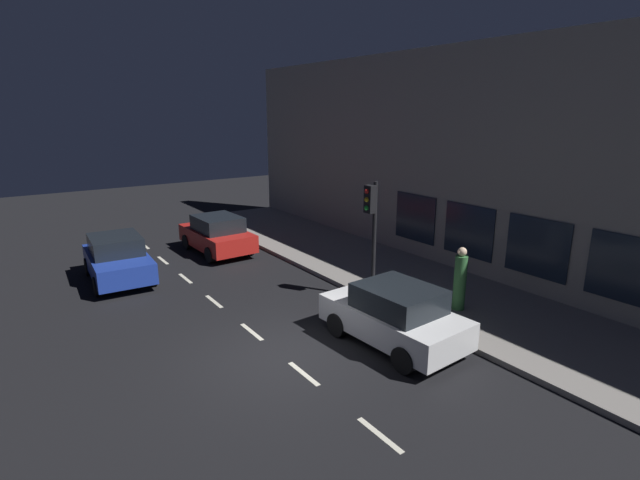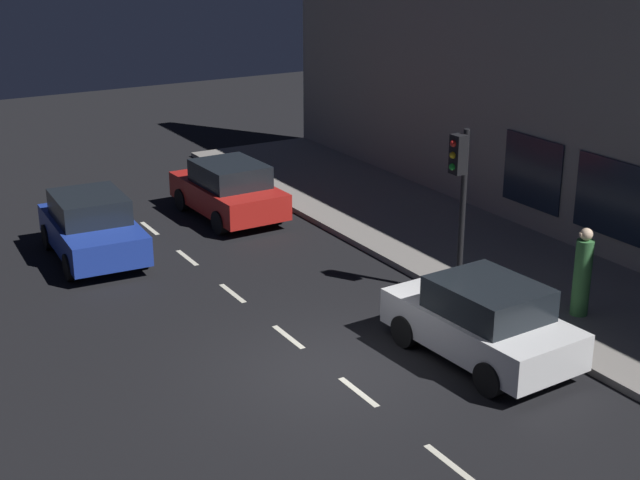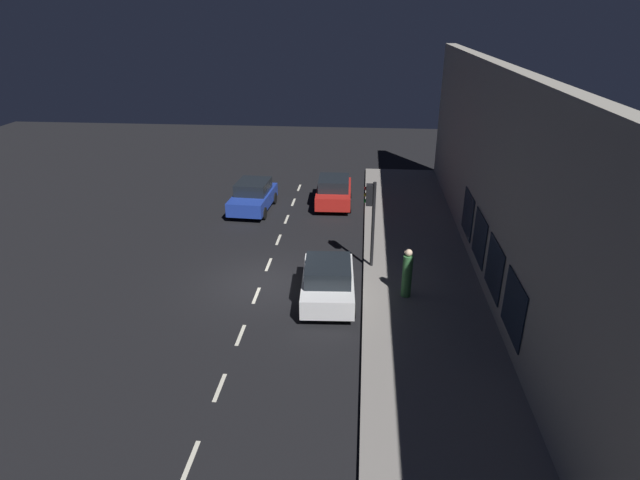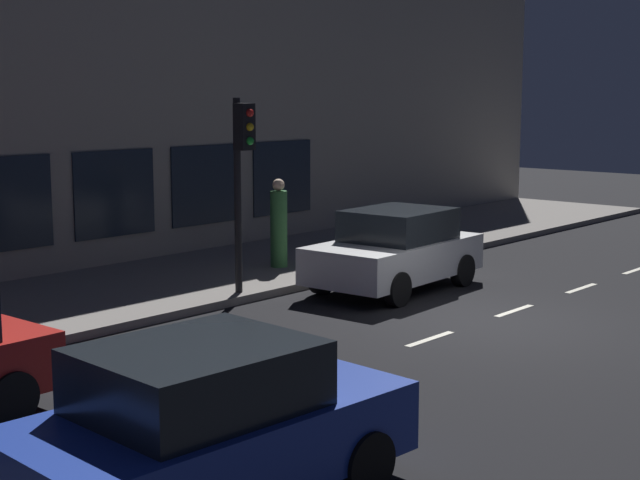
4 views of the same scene
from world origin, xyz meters
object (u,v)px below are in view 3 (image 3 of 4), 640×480
at_px(parked_car_2, 253,196).
at_px(traffic_light, 371,208).
at_px(parked_car_0, 334,191).
at_px(parked_car_1, 328,281).
at_px(pedestrian_0, 407,274).

bearing_deg(parked_car_2, traffic_light, 137.17).
xyz_separation_m(traffic_light, parked_car_2, (-6.15, 6.37, -1.87)).
xyz_separation_m(parked_car_0, parked_car_1, (0.43, -10.27, -0.00)).
bearing_deg(traffic_light, parked_car_1, -118.90).
bearing_deg(traffic_light, parked_car_0, 104.20).
bearing_deg(pedestrian_0, parked_car_1, 110.65).
bearing_deg(parked_car_2, parked_car_0, -160.84).
xyz_separation_m(parked_car_1, pedestrian_0, (2.86, 0.31, 0.25)).
distance_m(traffic_light, parked_car_0, 8.04).
distance_m(parked_car_0, pedestrian_0, 10.50).
height_order(parked_car_0, parked_car_1, same).
xyz_separation_m(traffic_light, parked_car_1, (-1.49, -2.69, -1.87)).
xyz_separation_m(parked_car_0, pedestrian_0, (3.30, -9.97, 0.25)).
height_order(parked_car_0, pedestrian_0, pedestrian_0).
bearing_deg(parked_car_1, pedestrian_0, 2.88).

